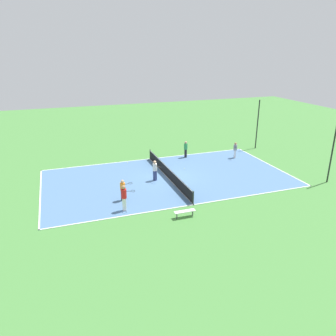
{
  "coord_description": "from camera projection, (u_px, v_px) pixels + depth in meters",
  "views": [
    {
      "loc": [
        24.3,
        -8.55,
        10.29
      ],
      "look_at": [
        0.0,
        0.0,
        0.9
      ],
      "focal_mm": 35.0,
      "sensor_mm": 36.0,
      "label": 1
    }
  ],
  "objects": [
    {
      "name": "player_baseline_gray",
      "position": [
        235.0,
        149.0,
        32.5
      ],
      "size": [
        0.97,
        0.77,
        1.59
      ],
      "rotation": [
        0.0,
        0.0,
        5.74
      ],
      "color": "white",
      "rests_on": "court_surface"
    },
    {
      "name": "player_center_orange",
      "position": [
        123.0,
        189.0,
        23.31
      ],
      "size": [
        0.48,
        0.97,
        1.57
      ],
      "rotation": [
        0.0,
        0.0,
        1.73
      ],
      "color": "black",
      "rests_on": "court_surface"
    },
    {
      "name": "player_near_white",
      "position": [
        155.0,
        169.0,
        26.84
      ],
      "size": [
        0.97,
        0.76,
        1.72
      ],
      "rotation": [
        0.0,
        0.0,
        0.53
      ],
      "color": "navy",
      "rests_on": "court_surface"
    },
    {
      "name": "player_coach_red",
      "position": [
        124.0,
        196.0,
        21.76
      ],
      "size": [
        0.53,
        0.98,
        1.83
      ],
      "rotation": [
        0.0,
        0.0,
        1.34
      ],
      "color": "white",
      "rests_on": "court_surface"
    },
    {
      "name": "player_far_green",
      "position": [
        186.0,
        148.0,
        32.64
      ],
      "size": [
        0.42,
        0.42,
        1.66
      ],
      "rotation": [
        0.0,
        0.0,
        2.96
      ],
      "color": "black",
      "rests_on": "court_surface"
    },
    {
      "name": "tennis_ball_near_net",
      "position": [
        128.0,
        163.0,
        31.24
      ],
      "size": [
        0.07,
        0.07,
        0.07
      ],
      "primitive_type": "sphere",
      "color": "#CCE033",
      "rests_on": "court_surface"
    },
    {
      "name": "tennis_net",
      "position": [
        168.0,
        172.0,
        27.55
      ],
      "size": [
        10.71,
        0.1,
        0.98
      ],
      "color": "black",
      "rests_on": "court_surface"
    },
    {
      "name": "court_surface",
      "position": [
        168.0,
        178.0,
        27.72
      ],
      "size": [
        10.91,
        20.44,
        0.02
      ],
      "color": "#4C729E",
      "rests_on": "ground_plane"
    },
    {
      "name": "tennis_ball_midcourt",
      "position": [
        184.0,
        169.0,
        29.7
      ],
      "size": [
        0.07,
        0.07,
        0.07
      ],
      "primitive_type": "sphere",
      "color": "#CCE033",
      "rests_on": "court_surface"
    },
    {
      "name": "ground_plane",
      "position": [
        168.0,
        178.0,
        27.72
      ],
      "size": [
        80.0,
        80.0,
        0.0
      ],
      "primitive_type": "plane",
      "color": "#47843D"
    },
    {
      "name": "bench",
      "position": [
        185.0,
        212.0,
        21.14
      ],
      "size": [
        0.36,
        1.4,
        0.45
      ],
      "rotation": [
        0.0,
        0.0,
        1.57
      ],
      "color": "silver",
      "rests_on": "ground_plane"
    },
    {
      "name": "fence_post_back_right",
      "position": [
        332.0,
        151.0,
        25.98
      ],
      "size": [
        0.12,
        0.12,
        5.29
      ],
      "color": "black",
      "rests_on": "ground_plane"
    },
    {
      "name": "fence_post_back_left",
      "position": [
        257.0,
        125.0,
        35.16
      ],
      "size": [
        0.12,
        0.12,
        5.29
      ],
      "color": "black",
      "rests_on": "ground_plane"
    }
  ]
}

